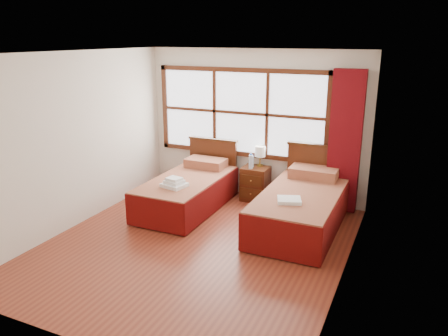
% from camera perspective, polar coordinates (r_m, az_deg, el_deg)
% --- Properties ---
extents(floor, '(4.50, 4.50, 0.00)m').
position_cam_1_polar(floor, '(6.20, -3.69, -9.99)').
color(floor, brown).
rests_on(floor, ground).
extents(ceiling, '(4.50, 4.50, 0.00)m').
position_cam_1_polar(ceiling, '(5.54, -4.21, 14.79)').
color(ceiling, white).
rests_on(ceiling, wall_back).
extents(wall_back, '(4.00, 0.00, 4.00)m').
position_cam_1_polar(wall_back, '(7.73, 3.98, 5.67)').
color(wall_back, silver).
rests_on(wall_back, floor).
extents(wall_left, '(0.00, 4.50, 4.50)m').
position_cam_1_polar(wall_left, '(6.88, -18.81, 3.40)').
color(wall_left, silver).
rests_on(wall_left, floor).
extents(wall_right, '(0.00, 4.50, 4.50)m').
position_cam_1_polar(wall_right, '(5.13, 16.18, -0.78)').
color(wall_right, silver).
rests_on(wall_right, floor).
extents(window, '(3.16, 0.06, 1.56)m').
position_cam_1_polar(window, '(7.75, 2.16, 7.23)').
color(window, white).
rests_on(window, wall_back).
extents(curtain, '(0.50, 0.16, 2.30)m').
position_cam_1_polar(curtain, '(7.24, 15.53, 3.26)').
color(curtain, '#640A0F').
rests_on(curtain, wall_back).
extents(bed_left, '(1.03, 2.05, 1.00)m').
position_cam_1_polar(bed_left, '(7.38, -4.62, -2.91)').
color(bed_left, '#3E200D').
rests_on(bed_left, floor).
extents(bed_right, '(1.12, 2.16, 1.09)m').
position_cam_1_polar(bed_right, '(6.70, 10.10, -4.99)').
color(bed_right, '#3E200D').
rests_on(bed_right, floor).
extents(nightstand, '(0.45, 0.45, 0.60)m').
position_cam_1_polar(nightstand, '(7.72, 4.10, -2.05)').
color(nightstand, '#492110').
rests_on(nightstand, floor).
extents(towels_left, '(0.40, 0.37, 0.15)m').
position_cam_1_polar(towels_left, '(6.86, -6.51, -1.98)').
color(towels_left, white).
rests_on(towels_left, bed_left).
extents(towels_right, '(0.40, 0.37, 0.05)m').
position_cam_1_polar(towels_right, '(6.16, 8.52, -4.18)').
color(towels_right, white).
rests_on(towels_right, bed_right).
extents(lamp, '(0.18, 0.18, 0.36)m').
position_cam_1_polar(lamp, '(7.65, 4.74, 2.10)').
color(lamp, '#B39739').
rests_on(lamp, nightstand).
extents(bottle_near, '(0.06, 0.06, 0.22)m').
position_cam_1_polar(bottle_near, '(7.62, 3.71, 0.87)').
color(bottle_near, silver).
rests_on(bottle_near, nightstand).
extents(bottle_far, '(0.07, 0.07, 0.27)m').
position_cam_1_polar(bottle_far, '(7.52, 3.53, 0.85)').
color(bottle_far, silver).
rests_on(bottle_far, nightstand).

